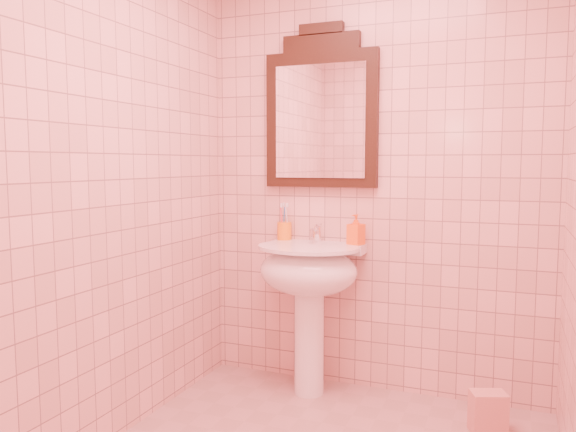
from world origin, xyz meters
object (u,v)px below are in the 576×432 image
at_px(soap_dispenser, 356,229).
at_px(towel, 488,413).
at_px(mirror, 321,112).
at_px(toothbrush_cup, 284,231).
at_px(pedestal_sink, 309,281).

bearing_deg(soap_dispenser, towel, 0.88).
bearing_deg(soap_dispenser, mirror, -173.62).
bearing_deg(soap_dispenser, toothbrush_cup, -164.07).
height_order(pedestal_sink, towel, pedestal_sink).
bearing_deg(soap_dispenser, pedestal_sink, -128.19).
height_order(mirror, towel, mirror).
bearing_deg(towel, mirror, 161.81).
bearing_deg(pedestal_sink, toothbrush_cup, 141.27).
distance_m(soap_dispenser, towel, 1.16).
distance_m(toothbrush_cup, towel, 1.49).
relative_size(toothbrush_cup, soap_dispenser, 1.14).
xyz_separation_m(pedestal_sink, towel, (0.98, -0.12, -0.56)).
distance_m(toothbrush_cup, soap_dispenser, 0.46).
relative_size(mirror, toothbrush_cup, 4.71).
height_order(toothbrush_cup, towel, toothbrush_cup).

